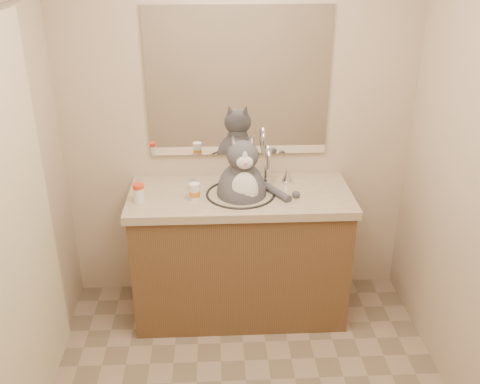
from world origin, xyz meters
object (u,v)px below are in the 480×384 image
grey_canister (193,186)px  cat (242,190)px  pill_bottle_redcap (139,193)px  pill_bottle_orange (195,192)px

grey_canister → cat: bearing=-12.8°
pill_bottle_redcap → pill_bottle_orange: size_ratio=1.05×
cat → pill_bottle_redcap: cat is taller
pill_bottle_orange → grey_canister: pill_bottle_orange is taller
pill_bottle_redcap → grey_canister: size_ratio=1.61×
pill_bottle_orange → pill_bottle_redcap: bearing=-179.0°
cat → pill_bottle_orange: bearing=-172.8°
grey_canister → pill_bottle_redcap: bearing=-156.1°
cat → grey_canister: bearing=161.4°
grey_canister → pill_bottle_orange: bearing=-84.6°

